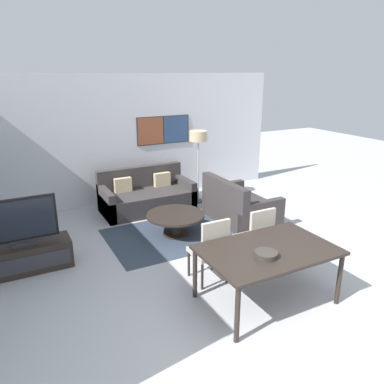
{
  "coord_description": "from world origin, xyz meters",
  "views": [
    {
      "loc": [
        -2.53,
        -2.5,
        2.87
      ],
      "look_at": [
        0.19,
        2.7,
        0.95
      ],
      "focal_mm": 35.0,
      "sensor_mm": 36.0,
      "label": 1
    }
  ],
  "objects_px": {
    "sofa_main": "(146,197)",
    "dining_table": "(268,253)",
    "television": "(21,222)",
    "dining_chair_centre": "(257,235)",
    "tv_console": "(27,257)",
    "dining_chair_left": "(211,248)",
    "floor_lamp": "(198,141)",
    "sofa_side": "(238,208)",
    "coffee_table": "(176,219)",
    "fruit_bowl": "(266,254)"
  },
  "relations": [
    {
      "from": "sofa_side",
      "to": "television",
      "type": "bearing_deg",
      "value": 92.21
    },
    {
      "from": "sofa_main",
      "to": "floor_lamp",
      "type": "height_order",
      "value": "floor_lamp"
    },
    {
      "from": "television",
      "to": "fruit_bowl",
      "type": "distance_m",
      "value": 3.5
    },
    {
      "from": "sofa_main",
      "to": "fruit_bowl",
      "type": "xyz_separation_m",
      "value": [
        0.0,
        -4.05,
        0.5
      ]
    },
    {
      "from": "floor_lamp",
      "to": "sofa_main",
      "type": "bearing_deg",
      "value": 175.17
    },
    {
      "from": "tv_console",
      "to": "floor_lamp",
      "type": "distance_m",
      "value": 4.21
    },
    {
      "from": "fruit_bowl",
      "to": "dining_chair_left",
      "type": "bearing_deg",
      "value": 105.74
    },
    {
      "from": "television",
      "to": "dining_chair_centre",
      "type": "bearing_deg",
      "value": -26.23
    },
    {
      "from": "dining_chair_left",
      "to": "dining_chair_centre",
      "type": "bearing_deg",
      "value": 2.91
    },
    {
      "from": "dining_chair_left",
      "to": "fruit_bowl",
      "type": "xyz_separation_m",
      "value": [
        0.25,
        -0.87,
        0.25
      ]
    },
    {
      "from": "sofa_side",
      "to": "sofa_main",
      "type": "bearing_deg",
      "value": 42.91
    },
    {
      "from": "television",
      "to": "tv_console",
      "type": "bearing_deg",
      "value": -90.0
    },
    {
      "from": "fruit_bowl",
      "to": "sofa_main",
      "type": "bearing_deg",
      "value": 90.03
    },
    {
      "from": "sofa_side",
      "to": "coffee_table",
      "type": "bearing_deg",
      "value": 91.45
    },
    {
      "from": "television",
      "to": "sofa_main",
      "type": "relative_size",
      "value": 0.52
    },
    {
      "from": "sofa_side",
      "to": "dining_chair_centre",
      "type": "bearing_deg",
      "value": 154.26
    },
    {
      "from": "dining_chair_left",
      "to": "fruit_bowl",
      "type": "bearing_deg",
      "value": -74.26
    },
    {
      "from": "tv_console",
      "to": "dining_table",
      "type": "bearing_deg",
      "value": -40.31
    },
    {
      "from": "coffee_table",
      "to": "dining_chair_centre",
      "type": "relative_size",
      "value": 1.08
    },
    {
      "from": "dining_table",
      "to": "dining_chair_left",
      "type": "distance_m",
      "value": 0.83
    },
    {
      "from": "sofa_side",
      "to": "dining_table",
      "type": "xyz_separation_m",
      "value": [
        -1.21,
        -2.42,
        0.4
      ]
    },
    {
      "from": "sofa_main",
      "to": "floor_lamp",
      "type": "bearing_deg",
      "value": -4.83
    },
    {
      "from": "television",
      "to": "sofa_side",
      "type": "xyz_separation_m",
      "value": [
        3.88,
        0.15,
        -0.5
      ]
    },
    {
      "from": "tv_console",
      "to": "coffee_table",
      "type": "height_order",
      "value": "tv_console"
    },
    {
      "from": "floor_lamp",
      "to": "coffee_table",
      "type": "bearing_deg",
      "value": -131.1
    },
    {
      "from": "television",
      "to": "coffee_table",
      "type": "bearing_deg",
      "value": 2.62
    },
    {
      "from": "sofa_side",
      "to": "dining_chair_left",
      "type": "relative_size",
      "value": 1.5
    },
    {
      "from": "coffee_table",
      "to": "floor_lamp",
      "type": "relative_size",
      "value": 0.65
    },
    {
      "from": "sofa_side",
      "to": "fruit_bowl",
      "type": "xyz_separation_m",
      "value": [
        -1.37,
        -2.58,
        0.5
      ]
    },
    {
      "from": "dining_chair_left",
      "to": "floor_lamp",
      "type": "relative_size",
      "value": 0.6
    },
    {
      "from": "television",
      "to": "coffee_table",
      "type": "height_order",
      "value": "television"
    },
    {
      "from": "coffee_table",
      "to": "floor_lamp",
      "type": "xyz_separation_m",
      "value": [
        1.22,
        1.4,
        1.1
      ]
    },
    {
      "from": "coffee_table",
      "to": "dining_chair_centre",
      "type": "bearing_deg",
      "value": -70.87
    },
    {
      "from": "sofa_main",
      "to": "dining_table",
      "type": "xyz_separation_m",
      "value": [
        0.16,
        -3.89,
        0.4
      ]
    },
    {
      "from": "coffee_table",
      "to": "dining_chair_centre",
      "type": "height_order",
      "value": "dining_chair_centre"
    },
    {
      "from": "dining_chair_left",
      "to": "television",
      "type": "bearing_deg",
      "value": 145.53
    },
    {
      "from": "tv_console",
      "to": "dining_chair_centre",
      "type": "height_order",
      "value": "dining_chair_centre"
    },
    {
      "from": "sofa_main",
      "to": "dining_table",
      "type": "bearing_deg",
      "value": -87.63
    },
    {
      "from": "dining_chair_centre",
      "to": "fruit_bowl",
      "type": "relative_size",
      "value": 3.43
    },
    {
      "from": "sofa_side",
      "to": "floor_lamp",
      "type": "xyz_separation_m",
      "value": [
        -0.14,
        1.37,
        1.13
      ]
    },
    {
      "from": "tv_console",
      "to": "fruit_bowl",
      "type": "xyz_separation_m",
      "value": [
        2.52,
        -2.43,
        0.57
      ]
    },
    {
      "from": "dining_chair_centre",
      "to": "coffee_table",
      "type": "bearing_deg",
      "value": 109.13
    },
    {
      "from": "dining_chair_centre",
      "to": "dining_chair_left",
      "type": "bearing_deg",
      "value": -177.09
    },
    {
      "from": "sofa_main",
      "to": "dining_chair_centre",
      "type": "relative_size",
      "value": 1.96
    },
    {
      "from": "coffee_table",
      "to": "sofa_side",
      "type": "bearing_deg",
      "value": 1.45
    },
    {
      "from": "coffee_table",
      "to": "dining_table",
      "type": "relative_size",
      "value": 0.63
    },
    {
      "from": "sofa_side",
      "to": "coffee_table",
      "type": "distance_m",
      "value": 1.37
    },
    {
      "from": "sofa_side",
      "to": "coffee_table",
      "type": "xyz_separation_m",
      "value": [
        -1.37,
        -0.03,
        0.03
      ]
    },
    {
      "from": "dining_chair_centre",
      "to": "floor_lamp",
      "type": "height_order",
      "value": "floor_lamp"
    },
    {
      "from": "tv_console",
      "to": "fruit_bowl",
      "type": "distance_m",
      "value": 3.54
    }
  ]
}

